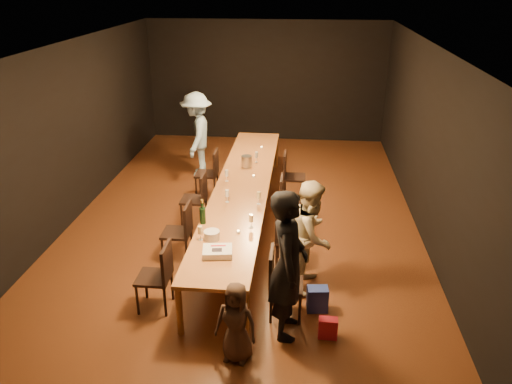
# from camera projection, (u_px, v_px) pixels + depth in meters

# --- Properties ---
(ground) EXTENTS (10.00, 10.00, 0.00)m
(ground) POSITION_uv_depth(u_px,v_px,m) (243.00, 225.00, 8.68)
(ground) COLOR #3F1C0F
(ground) RESTS_ON ground
(room_shell) EXTENTS (6.04, 10.04, 3.02)m
(room_shell) POSITION_uv_depth(u_px,v_px,m) (241.00, 108.00, 7.84)
(room_shell) COLOR black
(room_shell) RESTS_ON ground
(table) EXTENTS (0.90, 6.00, 0.75)m
(table) POSITION_uv_depth(u_px,v_px,m) (242.00, 188.00, 8.39)
(table) COLOR brown
(table) RESTS_ON ground
(chair_right_0) EXTENTS (0.42, 0.42, 0.93)m
(chair_right_0) POSITION_uv_depth(u_px,v_px,m) (286.00, 284.00, 6.23)
(chair_right_0) COLOR black
(chair_right_0) RESTS_ON ground
(chair_right_1) EXTENTS (0.42, 0.42, 0.93)m
(chair_right_1) POSITION_uv_depth(u_px,v_px,m) (290.00, 237.00, 7.32)
(chair_right_1) COLOR black
(chair_right_1) RESTS_ON ground
(chair_right_2) EXTENTS (0.42, 0.42, 0.93)m
(chair_right_2) POSITION_uv_depth(u_px,v_px,m) (292.00, 203.00, 8.41)
(chair_right_2) COLOR black
(chair_right_2) RESTS_ON ground
(chair_right_3) EXTENTS (0.42, 0.42, 0.93)m
(chair_right_3) POSITION_uv_depth(u_px,v_px,m) (294.00, 177.00, 9.50)
(chair_right_3) COLOR black
(chair_right_3) RESTS_ON ground
(chair_left_0) EXTENTS (0.42, 0.42, 0.93)m
(chair_left_0) POSITION_uv_depth(u_px,v_px,m) (154.00, 277.00, 6.38)
(chair_left_0) COLOR black
(chair_left_0) RESTS_ON ground
(chair_left_1) EXTENTS (0.42, 0.42, 0.93)m
(chair_left_1) POSITION_uv_depth(u_px,v_px,m) (176.00, 232.00, 7.47)
(chair_left_1) COLOR black
(chair_left_1) RESTS_ON ground
(chair_left_2) EXTENTS (0.42, 0.42, 0.93)m
(chair_left_2) POSITION_uv_depth(u_px,v_px,m) (193.00, 199.00, 8.56)
(chair_left_2) COLOR black
(chair_left_2) RESTS_ON ground
(chair_left_3) EXTENTS (0.42, 0.42, 0.93)m
(chair_left_3) POSITION_uv_depth(u_px,v_px,m) (207.00, 173.00, 9.66)
(chair_left_3) COLOR black
(chair_left_3) RESTS_ON ground
(woman_birthday) EXTENTS (0.45, 0.68, 1.87)m
(woman_birthday) POSITION_uv_depth(u_px,v_px,m) (288.00, 265.00, 5.75)
(woman_birthday) COLOR black
(woman_birthday) RESTS_ON ground
(woman_tan) EXTENTS (0.77, 0.89, 1.57)m
(woman_tan) POSITION_uv_depth(u_px,v_px,m) (311.00, 235.00, 6.73)
(woman_tan) COLOR beige
(woman_tan) RESTS_ON ground
(man_blue) EXTENTS (0.73, 1.19, 1.78)m
(man_blue) POSITION_uv_depth(u_px,v_px,m) (197.00, 134.00, 10.55)
(man_blue) COLOR #8BB2D7
(man_blue) RESTS_ON ground
(child) EXTENTS (0.53, 0.40, 0.98)m
(child) POSITION_uv_depth(u_px,v_px,m) (236.00, 322.00, 5.50)
(child) COLOR #443026
(child) RESTS_ON ground
(gift_bag_red) EXTENTS (0.23, 0.13, 0.27)m
(gift_bag_red) POSITION_uv_depth(u_px,v_px,m) (328.00, 328.00, 5.96)
(gift_bag_red) COLOR red
(gift_bag_red) RESTS_ON ground
(gift_bag_blue) EXTENTS (0.28, 0.21, 0.33)m
(gift_bag_blue) POSITION_uv_depth(u_px,v_px,m) (317.00, 299.00, 6.44)
(gift_bag_blue) COLOR #233798
(gift_bag_blue) RESTS_ON ground
(birthday_cake) EXTENTS (0.41, 0.35, 0.09)m
(birthday_cake) POSITION_uv_depth(u_px,v_px,m) (217.00, 252.00, 6.31)
(birthday_cake) COLOR white
(birthday_cake) RESTS_ON table
(plate_stack) EXTENTS (0.25, 0.25, 0.12)m
(plate_stack) POSITION_uv_depth(u_px,v_px,m) (212.00, 235.00, 6.67)
(plate_stack) COLOR silver
(plate_stack) RESTS_ON table
(champagne_bottle) EXTENTS (0.11, 0.11, 0.37)m
(champagne_bottle) POSITION_uv_depth(u_px,v_px,m) (203.00, 212.00, 7.05)
(champagne_bottle) COLOR black
(champagne_bottle) RESTS_ON table
(ice_bucket) EXTENTS (0.23, 0.23, 0.21)m
(ice_bucket) POSITION_uv_depth(u_px,v_px,m) (247.00, 161.00, 9.14)
(ice_bucket) COLOR #A2A3A7
(ice_bucket) RESTS_ON table
(wineglass_0) EXTENTS (0.06, 0.06, 0.21)m
(wineglass_0) POSITION_uv_depth(u_px,v_px,m) (200.00, 233.00, 6.63)
(wineglass_0) COLOR beige
(wineglass_0) RESTS_ON table
(wineglass_1) EXTENTS (0.06, 0.06, 0.21)m
(wineglass_1) POSITION_uv_depth(u_px,v_px,m) (251.00, 221.00, 6.95)
(wineglass_1) COLOR beige
(wineglass_1) RESTS_ON table
(wineglass_2) EXTENTS (0.06, 0.06, 0.21)m
(wineglass_2) POSITION_uv_depth(u_px,v_px,m) (227.00, 196.00, 7.73)
(wineglass_2) COLOR silver
(wineglass_2) RESTS_ON table
(wineglass_3) EXTENTS (0.06, 0.06, 0.21)m
(wineglass_3) POSITION_uv_depth(u_px,v_px,m) (259.00, 198.00, 7.66)
(wineglass_3) COLOR beige
(wineglass_3) RESTS_ON table
(wineglass_4) EXTENTS (0.06, 0.06, 0.21)m
(wineglass_4) POSITION_uv_depth(u_px,v_px,m) (227.00, 176.00, 8.51)
(wineglass_4) COLOR silver
(wineglass_4) RESTS_ON table
(wineglass_5) EXTENTS (0.06, 0.06, 0.21)m
(wineglass_5) POSITION_uv_depth(u_px,v_px,m) (256.00, 157.00, 9.36)
(wineglass_5) COLOR silver
(wineglass_5) RESTS_ON table
(tealight_near) EXTENTS (0.05, 0.05, 0.03)m
(tealight_near) POSITION_uv_depth(u_px,v_px,m) (238.00, 232.00, 6.85)
(tealight_near) COLOR #B2B7B2
(tealight_near) RESTS_ON table
(tealight_mid) EXTENTS (0.05, 0.05, 0.03)m
(tealight_mid) POSITION_uv_depth(u_px,v_px,m) (254.00, 176.00, 8.72)
(tealight_mid) COLOR #B2B7B2
(tealight_mid) RESTS_ON table
(tealight_far) EXTENTS (0.05, 0.05, 0.03)m
(tealight_far) POSITION_uv_depth(u_px,v_px,m) (262.00, 148.00, 10.14)
(tealight_far) COLOR #B2B7B2
(tealight_far) RESTS_ON table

